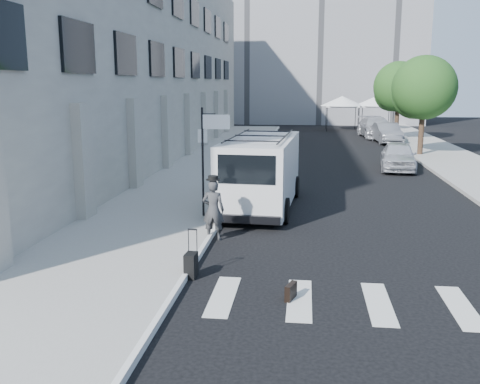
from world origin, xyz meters
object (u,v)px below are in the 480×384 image
(briefcase, at_px, (291,292))
(parked_car_b, at_px, (387,133))
(parked_car_c, at_px, (376,127))
(parked_car_a, at_px, (398,156))
(businessman, at_px, (213,210))
(suitcase, at_px, (191,265))
(cargo_van, at_px, (262,171))

(briefcase, relative_size, parked_car_b, 0.10)
(briefcase, height_order, parked_car_c, parked_car_c)
(briefcase, distance_m, parked_car_a, 18.28)
(businessman, bearing_deg, briefcase, 121.82)
(suitcase, height_order, parked_car_b, parked_car_b)
(suitcase, height_order, parked_car_a, parked_car_a)
(parked_car_b, xyz_separation_m, parked_car_c, (-0.31, 4.08, 0.09))
(briefcase, xyz_separation_m, parked_car_c, (5.94, 34.38, 0.67))
(suitcase, xyz_separation_m, parked_car_a, (7.31, 16.57, 0.43))
(briefcase, bearing_deg, cargo_van, 117.12)
(cargo_van, xyz_separation_m, parked_car_c, (7.24, 26.00, -0.46))
(suitcase, bearing_deg, briefcase, -19.76)
(cargo_van, bearing_deg, briefcase, -77.58)
(parked_car_a, relative_size, parked_car_b, 0.94)
(cargo_van, bearing_deg, businessman, -99.63)
(briefcase, bearing_deg, businessman, 138.03)
(businessman, bearing_deg, parked_car_c, -103.12)
(businessman, height_order, briefcase, businessman)
(cargo_van, relative_size, parked_car_c, 1.18)
(cargo_van, bearing_deg, parked_car_c, 78.06)
(businessman, bearing_deg, parked_car_a, -116.30)
(cargo_van, distance_m, parked_car_a, 11.15)
(businessman, bearing_deg, suitcase, 92.11)
(businessman, xyz_separation_m, parked_car_a, (7.31, 13.52, -0.14))
(parked_car_a, height_order, parked_car_b, parked_car_b)
(parked_car_a, bearing_deg, briefcase, -98.89)
(suitcase, relative_size, parked_car_a, 0.26)
(briefcase, xyz_separation_m, cargo_van, (-1.30, 8.38, 1.12))
(briefcase, xyz_separation_m, suitcase, (-2.32, 1.00, 0.13))
(briefcase, relative_size, suitcase, 0.40)
(suitcase, bearing_deg, parked_car_b, 77.34)
(parked_car_b, bearing_deg, cargo_van, -113.29)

